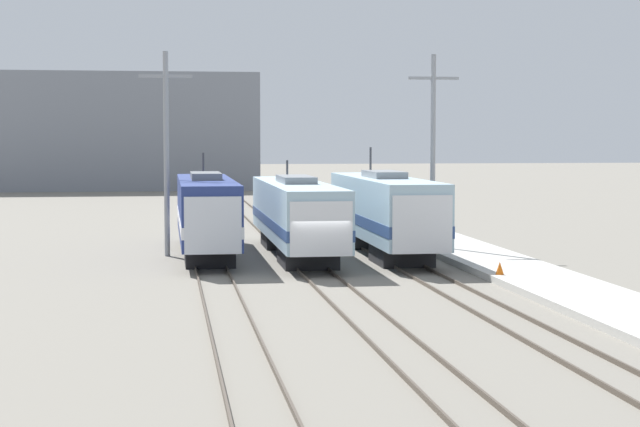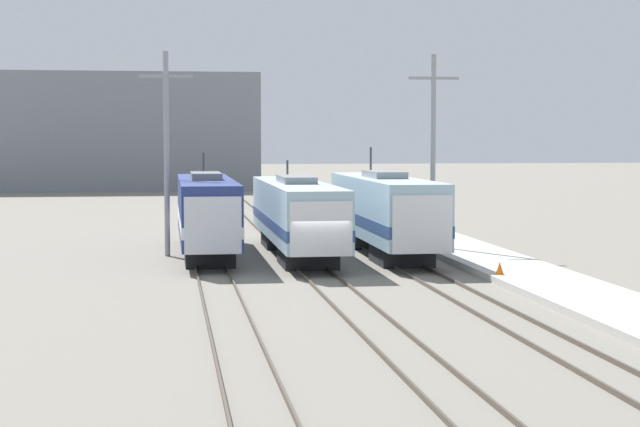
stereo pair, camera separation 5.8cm
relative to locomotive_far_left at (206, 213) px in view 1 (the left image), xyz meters
The scene contains 12 objects.
ground_plane 9.98m from the locomotive_far_left, 61.74° to the right, with size 400.00×400.00×0.00m, color slate.
rail_pair_far_left 8.83m from the locomotive_far_left, 90.00° to the right, with size 1.51×120.00×0.15m.
rail_pair_center 9.96m from the locomotive_far_left, 61.74° to the right, with size 1.51×120.00×0.15m.
rail_pair_far_right 12.77m from the locomotive_far_left, 42.93° to the right, with size 1.51×120.00×0.15m.
locomotive_far_left is the anchor object (origin of this frame).
locomotive_center 4.68m from the locomotive_far_left, 10.19° to the right, with size 3.02×18.28×4.86m.
locomotive_far_right 9.26m from the locomotive_far_left, ahead, with size 3.01×17.00×5.57m.
catenary_tower_left 3.93m from the locomotive_far_left, 168.84° to the left, with size 2.73×0.28×10.50m.
catenary_tower_right 12.49m from the locomotive_far_left, ahead, with size 2.73×0.28×10.50m.
platform 16.13m from the locomotive_far_left, 32.41° to the right, with size 4.00×120.00×0.30m.
traffic_cone 16.69m from the locomotive_far_left, 43.97° to the right, with size 0.37×0.37×0.55m.
depot_building 72.57m from the locomotive_far_left, 97.72° to the left, with size 36.90×8.02×13.60m.
Camera 1 is at (-6.62, -46.43, 6.11)m, focal length 60.00 mm.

